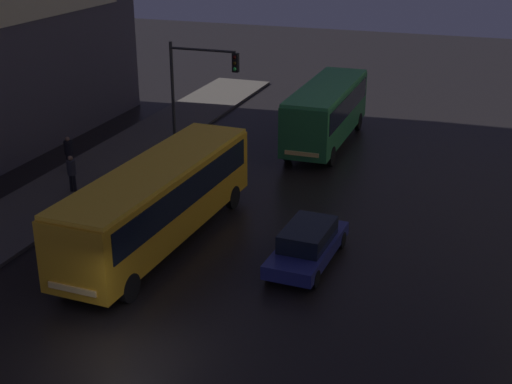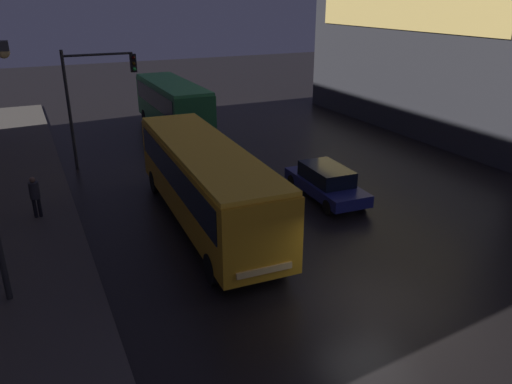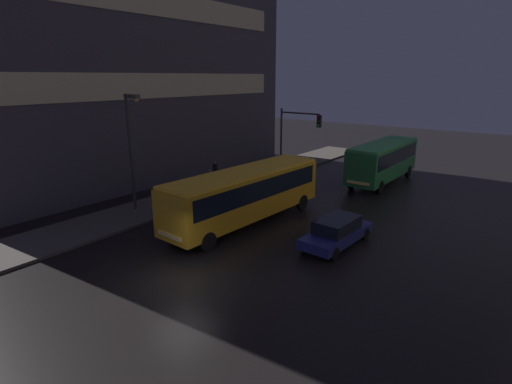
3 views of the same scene
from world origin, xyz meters
name	(u,v)px [view 1 (image 1 of 3)]	position (x,y,z in m)	size (l,w,h in m)	color
ground_plane	(124,363)	(0.00, 0.00, 0.00)	(120.00, 120.00, 0.00)	black
sidewalk_left	(57,196)	(-9.00, 10.00, 0.07)	(4.00, 48.00, 0.15)	#47423D
bus_near	(159,196)	(-2.47, 7.34, 1.98)	(3.02, 11.37, 3.20)	orange
bus_far	(326,108)	(0.40, 21.45, 2.02)	(2.51, 9.41, 3.28)	#236B38
car_taxi	(308,244)	(3.25, 7.67, 0.75)	(2.02, 4.76, 1.46)	navy
pedestrian_near	(72,170)	(-8.46, 10.54, 1.16)	(0.49, 0.49, 1.69)	black
pedestrian_mid	(68,150)	(-10.18, 12.91, 1.16)	(0.56, 0.56, 1.69)	black
traffic_light_main	(196,82)	(-5.01, 16.56, 4.09)	(3.60, 0.35, 5.99)	#2D2D2D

